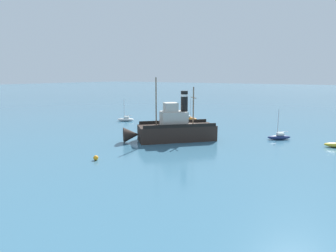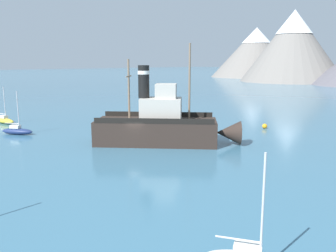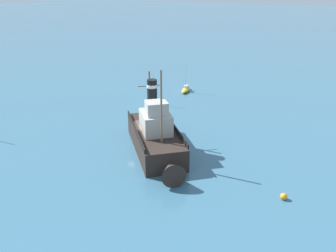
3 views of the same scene
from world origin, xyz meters
The scene contains 6 objects.
ground_plane centered at (0.00, 0.00, 0.00)m, with size 600.00×600.00×0.00m, color #38667F.
old_tugboat centered at (0.63, 2.74, 1.83)m, with size 12.37×12.76×9.90m.
sailboat_navy centered at (-13.26, -7.25, 0.43)m, with size 3.67×3.20×4.90m.
sailboat_orange centered at (9.04, -17.28, 0.43)m, with size 3.90×1.53×4.90m.
sailboat_white centered at (20.19, -8.19, 0.43)m, with size 3.77×3.02×4.90m.
mooring_buoy centered at (2.43, 17.38, 0.30)m, with size 0.61×0.61×0.61m, color orange.
Camera 1 is at (-24.33, 41.88, 10.30)m, focal length 32.00 mm.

